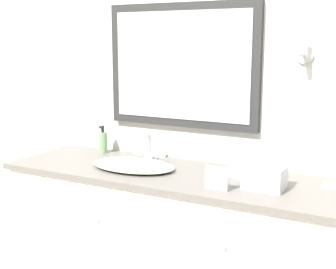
{
  "coord_description": "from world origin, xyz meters",
  "views": [
    {
      "loc": [
        1.03,
        -1.79,
        1.57
      ],
      "look_at": [
        -0.09,
        0.32,
        1.09
      ],
      "focal_mm": 50.0,
      "sensor_mm": 36.0,
      "label": 1
    }
  ],
  "objects_px": {
    "sink_basin": "(134,165)",
    "soap_bottle": "(103,142)",
    "picture_frame": "(216,178)",
    "appliance_box": "(265,178)"
  },
  "relations": [
    {
      "from": "sink_basin",
      "to": "picture_frame",
      "type": "distance_m",
      "value": 0.57
    },
    {
      "from": "sink_basin",
      "to": "picture_frame",
      "type": "bearing_deg",
      "value": -15.58
    },
    {
      "from": "soap_bottle",
      "to": "picture_frame",
      "type": "bearing_deg",
      "value": -21.95
    },
    {
      "from": "picture_frame",
      "to": "sink_basin",
      "type": "bearing_deg",
      "value": 164.42
    },
    {
      "from": "sink_basin",
      "to": "soap_bottle",
      "type": "relative_size",
      "value": 2.8
    },
    {
      "from": "soap_bottle",
      "to": "appliance_box",
      "type": "height_order",
      "value": "soap_bottle"
    },
    {
      "from": "sink_basin",
      "to": "soap_bottle",
      "type": "distance_m",
      "value": 0.42
    },
    {
      "from": "soap_bottle",
      "to": "appliance_box",
      "type": "relative_size",
      "value": 0.94
    },
    {
      "from": "appliance_box",
      "to": "picture_frame",
      "type": "relative_size",
      "value": 1.65
    },
    {
      "from": "sink_basin",
      "to": "soap_bottle",
      "type": "bearing_deg",
      "value": 149.31
    }
  ]
}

